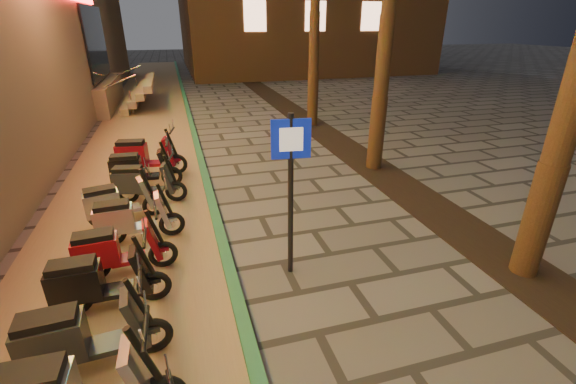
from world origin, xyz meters
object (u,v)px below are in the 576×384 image
object	(u,v)px
scooter_12	(137,169)
scooter_6	(78,337)
scooter_7	(95,282)
scooter_10	(115,203)
scooter_11	(141,182)
scooter_8	(113,251)
scooter_9	(129,219)
scooter_13	(143,156)
pedestrian_sign	(291,175)

from	to	relation	value
scooter_12	scooter_6	bearing A→B (deg)	-89.79
scooter_7	scooter_10	distance (m)	2.62
scooter_11	scooter_12	xyz separation A→B (m)	(-0.12, 0.84, 0.02)
scooter_8	scooter_10	xyz separation A→B (m)	(-0.17, 1.84, -0.00)
scooter_6	scooter_10	size ratio (longest dim) A/B	1.06
scooter_12	scooter_9	bearing A→B (deg)	-86.53
scooter_7	scooter_13	size ratio (longest dim) A/B	0.88
pedestrian_sign	scooter_11	size ratio (longest dim) A/B	1.64
scooter_13	scooter_8	bearing A→B (deg)	-82.93
pedestrian_sign	scooter_12	world-z (taller)	pedestrian_sign
pedestrian_sign	scooter_8	world-z (taller)	pedestrian_sign
scooter_11	scooter_13	distance (m)	1.74
scooter_7	scooter_11	xyz separation A→B (m)	(0.39, 3.51, 0.01)
scooter_7	scooter_13	distance (m)	5.26
scooter_10	scooter_12	xyz separation A→B (m)	(0.31, 1.73, 0.03)
scooter_10	scooter_7	bearing A→B (deg)	-102.91
scooter_8	pedestrian_sign	bearing A→B (deg)	-18.02
pedestrian_sign	scooter_6	size ratio (longest dim) A/B	1.61
scooter_10	scooter_13	bearing A→B (deg)	67.70
pedestrian_sign	scooter_6	bearing A→B (deg)	-150.42
scooter_9	scooter_12	bearing A→B (deg)	86.74
pedestrian_sign	scooter_13	size ratio (longest dim) A/B	1.47
scooter_9	scooter_12	xyz separation A→B (m)	(-0.00, 2.56, 0.03)
scooter_9	scooter_13	world-z (taller)	scooter_13
scooter_6	scooter_10	xyz separation A→B (m)	(-0.01, 3.65, -0.03)
pedestrian_sign	scooter_10	bearing A→B (deg)	145.35
scooter_7	scooter_8	world-z (taller)	scooter_7
scooter_6	scooter_12	world-z (taller)	scooter_12
scooter_12	scooter_13	bearing A→B (deg)	87.59
pedestrian_sign	scooter_6	distance (m)	3.24
scooter_7	scooter_10	bearing A→B (deg)	89.98
scooter_8	scooter_13	size ratio (longest dim) A/B	0.86
scooter_8	scooter_10	size ratio (longest dim) A/B	1.01
scooter_7	scooter_12	world-z (taller)	scooter_12
pedestrian_sign	scooter_10	distance (m)	3.93
pedestrian_sign	scooter_13	xyz separation A→B (m)	(-2.40, 5.12, -1.12)
scooter_6	scooter_7	distance (m)	1.04
pedestrian_sign	scooter_8	size ratio (longest dim) A/B	1.70
scooter_7	scooter_8	size ratio (longest dim) A/B	1.02
scooter_9	scooter_11	world-z (taller)	scooter_11
scooter_10	scooter_9	bearing A→B (deg)	-82.96
scooter_7	scooter_8	distance (m)	0.79
pedestrian_sign	scooter_11	xyz separation A→B (m)	(-2.38, 3.38, -1.17)
scooter_7	scooter_13	bearing A→B (deg)	85.24
scooter_11	scooter_7	bearing A→B (deg)	-84.64
scooter_8	scooter_12	world-z (taller)	scooter_12
scooter_6	scooter_8	distance (m)	1.82
scooter_6	scooter_9	distance (m)	2.84
pedestrian_sign	scooter_8	bearing A→B (deg)	173.12
scooter_10	scooter_6	bearing A→B (deg)	-103.50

